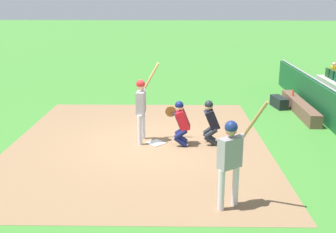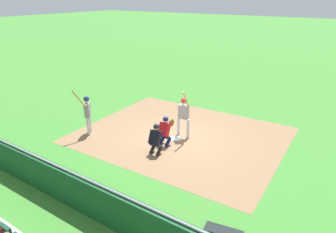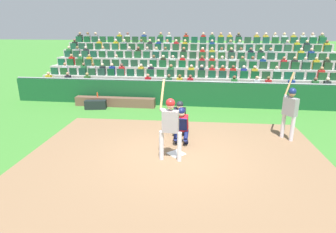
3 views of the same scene
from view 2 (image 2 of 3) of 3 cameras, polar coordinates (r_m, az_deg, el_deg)
The scene contains 8 objects.
ground_plane at distance 13.48m, azimuth 1.45°, elevation -4.23°, with size 160.00×160.00×0.00m, color #3D8030.
infield_dirt_patch at distance 13.87m, azimuth 2.56°, elevation -3.45°, with size 8.84×7.23×0.01m, color #8A6849.
home_plate_marker at distance 13.48m, azimuth 1.45°, elevation -4.17°, with size 0.44×0.44×0.02m, color white.
batter_at_plate at distance 13.28m, azimuth 2.96°, elevation 0.74°, with size 0.66×0.65×2.28m.
catcher_crouching at distance 12.68m, azimuth -0.52°, elevation -2.41°, with size 0.48×0.72×1.30m.
home_plate_umpire at distance 12.00m, azimuth -2.34°, elevation -4.00°, with size 0.48×0.48×1.29m.
dugout_wall at distance 9.60m, azimuth -17.08°, elevation -13.20°, with size 17.56×0.24×1.24m.
on_deck_batter at distance 14.05m, azimuth -14.94°, elevation 1.08°, with size 0.46×0.90×2.21m.
Camera 2 is at (6.41, -10.24, 5.99)m, focal length 32.40 mm.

